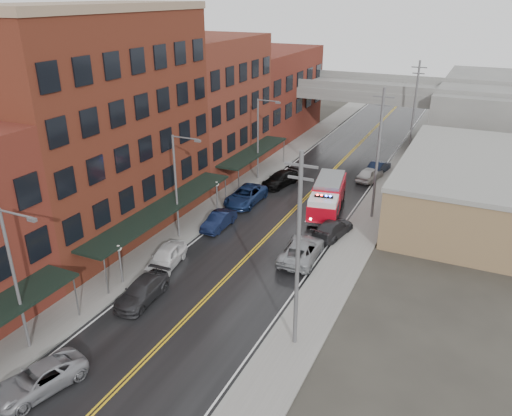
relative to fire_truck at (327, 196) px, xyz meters
The scene contains 32 objects.
road 5.62m from the fire_truck, 123.79° to the right, with size 11.00×160.00×0.02m, color black.
sidewalk_left 11.33m from the fire_truck, 156.51° to the right, with size 3.00×160.00×0.15m, color slate.
sidewalk_right 6.40m from the fire_truck, 46.08° to the right, with size 3.00×160.00×0.15m, color slate.
curb_left 9.86m from the fire_truck, 152.64° to the right, with size 0.30×160.00×0.15m, color gray.
curb_right 5.43m from the fire_truck, 59.28° to the right, with size 0.30×160.00×0.15m, color gray.
brick_building_b 21.24m from the fire_truck, 144.85° to the right, with size 9.00×20.00×18.00m, color #602919.
brick_building_c 18.34m from the fire_truck, 159.70° to the left, with size 9.00×15.00×15.00m, color maroon.
brick_building_far 28.95m from the fire_truck, 124.70° to the left, with size 9.00×20.00×12.00m, color maroon.
tan_building 14.16m from the fire_truck, 23.02° to the left, with size 14.00×22.00×5.00m, color olive.
right_far_block 38.64m from the fire_truck, 67.10° to the left, with size 18.00×30.00×8.00m, color slate.
awning_1 15.60m from the fire_truck, 132.42° to the right, with size 2.60×18.00×3.09m.
awning_2 12.17m from the fire_truck, 150.10° to the left, with size 2.60×13.00×3.09m.
globe_lamp_1 20.73m from the fire_truck, 116.95° to the right, with size 0.44×0.44×3.12m.
globe_lamp_2 10.43m from the fire_truck, 154.54° to the right, with size 0.44×0.44×3.12m.
street_lamp_0 28.36m from the fire_truck, 109.82° to the right, with size 2.64×0.22×9.00m.
street_lamp_1 14.61m from the fire_truck, 132.34° to the right, with size 2.64×0.22×9.00m.
street_lamp_2 11.58m from the fire_truck, 149.91° to the left, with size 2.64×0.22×9.00m.
utility_pole_0 20.46m from the fire_truck, 77.81° to the right, with size 1.80×0.24×12.00m.
utility_pole_1 6.31m from the fire_truck, ahead, with size 1.80×0.24×12.00m.
utility_pole_2 21.47m from the fire_truck, 78.42° to the left, with size 1.80×0.24×12.00m.
overpass 28.03m from the fire_truck, 96.20° to the left, with size 40.00×10.00×7.50m.
fire_truck is the anchor object (origin of this frame).
parked_car_left_2 29.44m from the fire_truck, 102.96° to the right, with size 2.27×4.93×1.37m, color gray.
parked_car_left_3 20.70m from the fire_truck, 109.28° to the right, with size 1.99×4.89×1.42m, color #28282B.
parked_car_left_4 17.01m from the fire_truck, 118.06° to the right, with size 1.87×4.65×1.59m, color silver.
parked_car_left_5 10.65m from the fire_truck, 135.96° to the right, with size 1.50×4.30×1.42m, color black.
parked_car_left_6 8.10m from the fire_truck, behind, with size 2.68×5.80×1.61m, color navy.
parked_car_left_7 8.30m from the fire_truck, 145.04° to the left, with size 2.07×5.10×1.48m, color black.
parked_car_right_0 9.67m from the fire_truck, 84.20° to the right, with size 2.65×5.75×1.60m, color gray.
parked_car_right_1 5.17m from the fire_truck, 66.75° to the right, with size 2.03×4.99×1.45m, color #272729.
parked_car_right_2 10.61m from the fire_truck, 80.94° to the left, with size 1.79×4.44×1.51m, color silver.
parked_car_right_3 13.51m from the fire_truck, 81.43° to the left, with size 1.52×4.36×1.44m, color black.
Camera 1 is at (15.32, -7.83, 19.27)m, focal length 35.00 mm.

